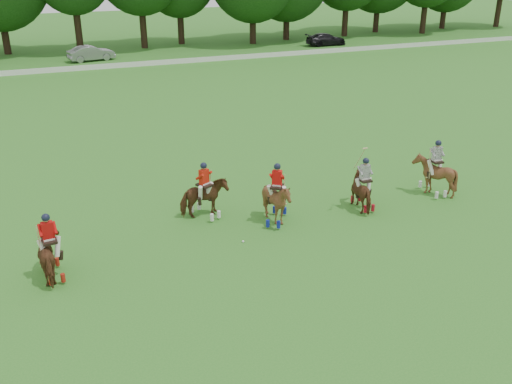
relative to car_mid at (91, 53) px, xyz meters
name	(u,v)px	position (x,y,z in m)	size (l,w,h in m)	color
ground	(252,291)	(-0.39, -42.50, -0.71)	(180.00, 180.00, 0.00)	#2A7321
boundary_rail	(94,67)	(-0.39, -4.50, -0.49)	(120.00, 0.10, 0.44)	white
car_mid	(91,53)	(0.00, 0.00, 0.00)	(1.50, 4.30, 1.42)	gray
car_right	(326,39)	(25.07, 0.00, -0.06)	(1.83, 4.49, 1.30)	black
polo_red_a	(52,255)	(-6.00, -39.32, 0.10)	(1.15, 1.87, 2.25)	#482413
polo_red_b	(205,198)	(-0.14, -36.82, 0.10)	(1.98, 1.87, 2.28)	#482413
polo_red_c	(277,201)	(2.28, -38.31, 0.18)	(2.04, 2.08, 2.42)	#482413
polo_stripe_a	(364,191)	(6.06, -38.44, 0.07)	(1.07, 1.74, 2.72)	#482413
polo_stripe_b	(434,175)	(9.67, -38.26, 0.18)	(1.51, 1.67, 2.42)	#482413
polo_ball	(243,242)	(0.48, -39.41, -0.66)	(0.09, 0.09, 0.09)	white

